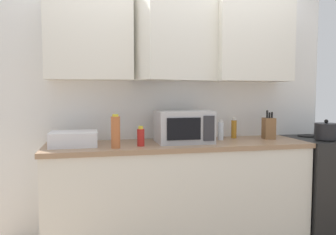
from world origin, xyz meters
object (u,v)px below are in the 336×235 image
object	(u,v)px
knife_block	(269,128)
bottle_clear_tall	(221,130)
stove_range	(330,183)
dish_rack	(74,139)
bottle_red_sauce	(141,137)
kettle	(326,131)
microwave	(184,127)
bottle_spice_jar	(116,132)
bottle_amber_vinegar	(234,129)

from	to	relation	value
knife_block	bottle_clear_tall	world-z (taller)	knife_block
stove_range	dish_rack	world-z (taller)	dish_rack
stove_range	dish_rack	xyz separation A→B (m)	(-2.43, 0.02, 0.51)
bottle_clear_tall	bottle_red_sauce	distance (m)	0.80
kettle	microwave	distance (m)	1.33
microwave	bottle_spice_jar	world-z (taller)	microwave
knife_block	microwave	bearing A→B (deg)	-176.63
kettle	bottle_clear_tall	world-z (taller)	kettle
bottle_clear_tall	bottle_amber_vinegar	world-z (taller)	bottle_amber_vinegar
bottle_amber_vinegar	bottle_red_sauce	xyz separation A→B (m)	(-0.95, -0.29, -0.02)
bottle_amber_vinegar	bottle_red_sauce	size ratio (longest dim) A/B	1.19
stove_range	bottle_clear_tall	world-z (taller)	bottle_clear_tall
kettle	microwave	world-z (taller)	microwave
stove_range	bottle_amber_vinegar	size ratio (longest dim) A/B	4.61
dish_rack	bottle_red_sauce	size ratio (longest dim) A/B	2.29
dish_rack	bottle_clear_tall	bearing A→B (deg)	3.09
stove_range	knife_block	xyz separation A→B (m)	(-0.63, 0.07, 0.55)
bottle_clear_tall	bottle_spice_jar	xyz separation A→B (m)	(-0.98, -0.25, 0.04)
bottle_clear_tall	bottle_spice_jar	size ratio (longest dim) A/B	0.70
dish_rack	stove_range	bearing A→B (deg)	-0.47
bottle_red_sauce	knife_block	bearing A→B (deg)	8.01
microwave	stove_range	bearing A→B (deg)	-0.92
dish_rack	bottle_amber_vinegar	size ratio (longest dim) A/B	1.92
kettle	bottle_spice_jar	size ratio (longest dim) A/B	0.75
knife_block	kettle	bearing A→B (deg)	-24.94
bottle_spice_jar	bottle_red_sauce	xyz separation A→B (m)	(0.21, 0.06, -0.05)
bottle_amber_vinegar	bottle_spice_jar	bearing A→B (deg)	-163.16
microwave	bottle_red_sauce	world-z (taller)	microwave
kettle	knife_block	xyz separation A→B (m)	(-0.46, 0.21, 0.02)
kettle	bottle_clear_tall	xyz separation A→B (m)	(-0.94, 0.23, 0.00)
bottle_clear_tall	dish_rack	bearing A→B (deg)	-176.91
microwave	dish_rack	bearing A→B (deg)	-179.76
kettle	knife_block	world-z (taller)	knife_block
bottle_amber_vinegar	kettle	bearing A→B (deg)	-23.42
stove_range	bottle_clear_tall	size ratio (longest dim) A/B	4.80
bottle_red_sauce	bottle_spice_jar	bearing A→B (deg)	-164.79
knife_block	bottle_amber_vinegar	bearing A→B (deg)	158.94
bottle_spice_jar	knife_block	bearing A→B (deg)	9.06
dish_rack	bottle_spice_jar	bearing A→B (deg)	-28.36
stove_range	microwave	distance (m)	1.60
knife_block	bottle_amber_vinegar	xyz separation A→B (m)	(-0.31, 0.12, -0.01)
bottle_spice_jar	kettle	bearing A→B (deg)	0.57
dish_rack	bottle_red_sauce	world-z (taller)	bottle_red_sauce
microwave	bottle_clear_tall	bearing A→B (deg)	10.12
knife_block	bottle_spice_jar	xyz separation A→B (m)	(-1.46, -0.23, 0.03)
bottle_red_sauce	kettle	bearing A→B (deg)	-1.26
stove_range	kettle	bearing A→B (deg)	-140.53
kettle	bottle_clear_tall	size ratio (longest dim) A/B	1.07
bottle_clear_tall	bottle_amber_vinegar	bearing A→B (deg)	29.97
kettle	bottle_amber_vinegar	xyz separation A→B (m)	(-0.77, 0.33, 0.01)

